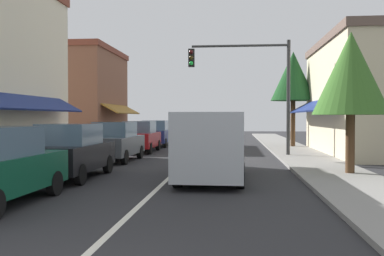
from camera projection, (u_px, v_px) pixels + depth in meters
name	position (u px, v px, depth m)	size (l,w,h in m)	color
ground_plane	(192.00, 157.00, 21.55)	(80.00, 80.00, 0.00)	#28282B
sidewalk_left	(86.00, 155.00, 22.08)	(2.60, 56.00, 0.12)	gray
sidewalk_right	(303.00, 156.00, 21.01)	(2.60, 56.00, 0.12)	gray
lane_center_stripe	(192.00, 157.00, 21.55)	(0.14, 52.00, 0.01)	silver
storefront_right_block	(361.00, 96.00, 22.61)	(5.32, 10.20, 6.15)	beige
storefront_far_left	(76.00, 96.00, 32.36)	(7.28, 8.20, 7.11)	brown
parked_car_second_left	(71.00, 151.00, 13.87)	(1.81, 4.11, 1.77)	black
parked_car_third_left	(116.00, 142.00, 19.34)	(1.85, 4.13, 1.77)	#4C5156
parked_car_far_left	(140.00, 137.00, 24.28)	(1.82, 4.12, 1.77)	maroon
parked_car_distant_left	(156.00, 133.00, 29.18)	(1.88, 4.15, 1.77)	navy
van_in_lane	(213.00, 144.00, 13.57)	(2.08, 5.22, 2.12)	#B2B7BC
traffic_signal_mast_arm	(254.00, 77.00, 21.39)	(5.06, 0.50, 5.81)	#333333
tree_right_near	(351.00, 74.00, 14.28)	(2.52, 2.52, 4.83)	#4C331E
tree_right_far	(293.00, 77.00, 27.55)	(2.85, 2.85, 6.20)	#4C331E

